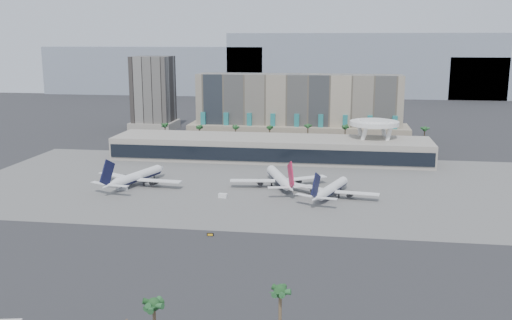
# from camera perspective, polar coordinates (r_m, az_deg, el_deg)

# --- Properties ---
(ground) EXTENTS (900.00, 900.00, 0.00)m
(ground) POSITION_cam_1_polar(r_m,az_deg,el_deg) (204.29, -2.38, -6.24)
(ground) COLOR #232326
(ground) RESTS_ON ground
(apron_pad) EXTENTS (260.00, 130.00, 0.06)m
(apron_pad) POSITION_cam_1_polar(r_m,az_deg,el_deg) (256.33, -0.07, -2.42)
(apron_pad) COLOR #5B5B59
(apron_pad) RESTS_ON ground
(mountain_ridge) EXTENTS (680.00, 60.00, 70.00)m
(mountain_ridge) POSITION_cam_1_polar(r_m,az_deg,el_deg) (661.41, 7.77, 8.97)
(mountain_ridge) COLOR gray
(mountain_ridge) RESTS_ON ground
(hotel) EXTENTS (140.00, 30.00, 42.00)m
(hotel) POSITION_cam_1_polar(r_m,az_deg,el_deg) (368.90, 4.23, 4.65)
(hotel) COLOR tan
(hotel) RESTS_ON ground
(office_tower) EXTENTS (30.00, 30.00, 52.00)m
(office_tower) POSITION_cam_1_polar(r_m,az_deg,el_deg) (414.17, -10.21, 6.15)
(office_tower) COLOR black
(office_tower) RESTS_ON ground
(terminal) EXTENTS (170.00, 32.50, 14.50)m
(terminal) POSITION_cam_1_polar(r_m,az_deg,el_deg) (307.97, 1.44, 1.27)
(terminal) COLOR #9C9589
(terminal) RESTS_ON ground
(saucer_structure) EXTENTS (26.00, 26.00, 21.89)m
(saucer_structure) POSITION_cam_1_polar(r_m,az_deg,el_deg) (310.37, 11.74, 3.34)
(saucer_structure) COLOR white
(saucer_structure) RESTS_ON ground
(palm_row) EXTENTS (157.80, 2.80, 13.10)m
(palm_row) POSITION_cam_1_polar(r_m,az_deg,el_deg) (341.02, 3.34, 2.99)
(palm_row) COLOR brown
(palm_row) RESTS_ON ground
(airliner_left) EXTENTS (42.33, 43.84, 15.58)m
(airliner_left) POSITION_cam_1_polar(r_m,az_deg,el_deg) (258.55, -11.91, -1.67)
(airliner_left) COLOR white
(airliner_left) RESTS_ON ground
(airliner_centre) EXTENTS (42.12, 43.53, 15.66)m
(airliner_centre) POSITION_cam_1_polar(r_m,az_deg,el_deg) (250.74, 2.39, -1.84)
(airliner_centre) COLOR white
(airliner_centre) RESTS_ON ground
(airliner_right) EXTENTS (38.19, 39.48, 14.18)m
(airliner_right) POSITION_cam_1_polar(r_m,az_deg,el_deg) (236.47, 7.52, -2.88)
(airliner_right) COLOR white
(airliner_right) RESTS_ON ground
(service_vehicle_a) EXTENTS (5.29, 3.63, 2.36)m
(service_vehicle_a) POSITION_cam_1_polar(r_m,az_deg,el_deg) (252.93, -13.27, -2.68)
(service_vehicle_a) COLOR silver
(service_vehicle_a) RESTS_ON ground
(service_vehicle_b) EXTENTS (3.64, 2.28, 1.79)m
(service_vehicle_b) POSITION_cam_1_polar(r_m,az_deg,el_deg) (234.74, -3.33, -3.58)
(service_vehicle_b) COLOR silver
(service_vehicle_b) RESTS_ON ground
(taxiway_sign) EXTENTS (2.30, 0.48, 1.04)m
(taxiway_sign) POSITION_cam_1_polar(r_m,az_deg,el_deg) (190.83, -4.59, -7.44)
(taxiway_sign) COLOR black
(taxiway_sign) RESTS_ON ground
(near_palm_a) EXTENTS (6.00, 6.00, 11.97)m
(near_palm_a) POSITION_cam_1_polar(r_m,az_deg,el_deg) (123.24, -10.16, -14.61)
(near_palm_a) COLOR brown
(near_palm_a) RESTS_ON ground
(near_palm_b) EXTENTS (6.00, 6.00, 14.72)m
(near_palm_b) POSITION_cam_1_polar(r_m,az_deg,el_deg) (120.63, 2.44, -13.62)
(near_palm_b) COLOR brown
(near_palm_b) RESTS_ON ground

